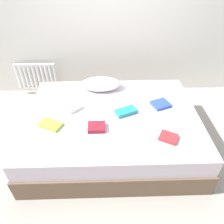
{
  "coord_description": "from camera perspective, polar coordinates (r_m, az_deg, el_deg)",
  "views": [
    {
      "loc": [
        -0.06,
        -1.87,
        2.03
      ],
      "look_at": [
        0.0,
        0.05,
        0.48
      ],
      "focal_mm": 33.7,
      "sensor_mm": 36.0,
      "label": 1
    }
  ],
  "objects": [
    {
      "name": "textbook_teal",
      "position": [
        2.41,
        3.78,
        0.07
      ],
      "size": [
        0.27,
        0.21,
        0.05
      ],
      "primitive_type": "cube",
      "rotation": [
        0.0,
        0.0,
        0.42
      ],
      "color": "teal",
      "rests_on": "bed"
    },
    {
      "name": "textbook_white",
      "position": [
        2.55,
        -11.16,
        1.78
      ],
      "size": [
        0.28,
        0.29,
        0.05
      ],
      "primitive_type": "cube",
      "rotation": [
        0.0,
        0.0,
        -0.89
      ],
      "color": "white",
      "rests_on": "bed"
    },
    {
      "name": "textbook_blue",
      "position": [
        2.59,
        13.05,
        2.09
      ],
      "size": [
        0.25,
        0.24,
        0.04
      ],
      "primitive_type": "cube",
      "rotation": [
        0.0,
        0.0,
        0.39
      ],
      "color": "#2847B7",
      "rests_on": "bed"
    },
    {
      "name": "textbook_red",
      "position": [
        2.18,
        15.06,
        -6.64
      ],
      "size": [
        0.22,
        0.21,
        0.03
      ],
      "primitive_type": "cube",
      "rotation": [
        0.0,
        0.0,
        -0.5
      ],
      "color": "red",
      "rests_on": "bed"
    },
    {
      "name": "ground_plane",
      "position": [
        2.76,
        0.03,
        -8.45
      ],
      "size": [
        8.0,
        8.0,
        0.0
      ],
      "primitive_type": "plane",
      "color": "#9E998E"
    },
    {
      "name": "textbook_lime",
      "position": [
        2.34,
        -16.41,
        -3.29
      ],
      "size": [
        0.28,
        0.24,
        0.03
      ],
      "primitive_type": "cube",
      "rotation": [
        0.0,
        0.0,
        -0.46
      ],
      "color": "#8CC638",
      "rests_on": "bed"
    },
    {
      "name": "textbook_maroon",
      "position": [
        2.21,
        -4.18,
        -4.12
      ],
      "size": [
        0.19,
        0.16,
        0.05
      ],
      "primitive_type": "cube",
      "rotation": [
        0.0,
        0.0,
        0.01
      ],
      "color": "maroon",
      "rests_on": "bed"
    },
    {
      "name": "radiator",
      "position": [
        3.69,
        -19.72,
        9.0
      ],
      "size": [
        0.65,
        0.04,
        0.46
      ],
      "color": "white",
      "rests_on": "ground"
    },
    {
      "name": "back_wall",
      "position": [
        3.28,
        -0.76,
        27.79
      ],
      "size": [
        6.0,
        0.1,
        2.8
      ],
      "primitive_type": "cube",
      "color": "silver",
      "rests_on": "ground"
    },
    {
      "name": "bed",
      "position": [
        2.58,
        0.03,
        -4.72
      ],
      "size": [
        2.0,
        1.5,
        0.5
      ],
      "color": "brown",
      "rests_on": "ground"
    },
    {
      "name": "pillow",
      "position": [
        2.81,
        -3.09,
        7.6
      ],
      "size": [
        0.52,
        0.3,
        0.14
      ],
      "primitive_type": "ellipsoid",
      "color": "white",
      "rests_on": "bed"
    }
  ]
}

